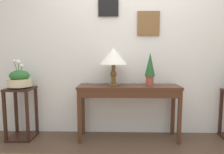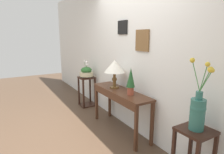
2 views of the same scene
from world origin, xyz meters
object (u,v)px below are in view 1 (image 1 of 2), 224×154
Objects in this scene: console_table at (129,94)px; potted_plant_on_console at (150,68)px; table_lamp at (113,57)px; pedestal_stand_left at (21,113)px; planter_bowl_wide_left at (20,79)px.

console_table is 0.45m from potted_plant_on_console.
potted_plant_on_console is (0.49, 0.00, -0.14)m from table_lamp.
table_lamp reaches higher than pedestal_stand_left.
planter_bowl_wide_left is at bearing 179.36° from console_table.
planter_bowl_wide_left reaches higher than console_table.
table_lamp is at bearing -179.54° from potted_plant_on_console.
console_table is 1.91× the size of pedestal_stand_left.
console_table is 0.52m from table_lamp.
pedestal_stand_left is 1.85× the size of planter_bowl_wide_left.
pedestal_stand_left is at bearing -179.68° from table_lamp.
potted_plant_on_console is (0.28, 0.03, 0.35)m from console_table.
table_lamp is 1.30m from planter_bowl_wide_left.
table_lamp is at bearing 0.31° from planter_bowl_wide_left.
pedestal_stand_left is (-1.76, -0.01, -0.63)m from potted_plant_on_console.
planter_bowl_wide_left reaches higher than pedestal_stand_left.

